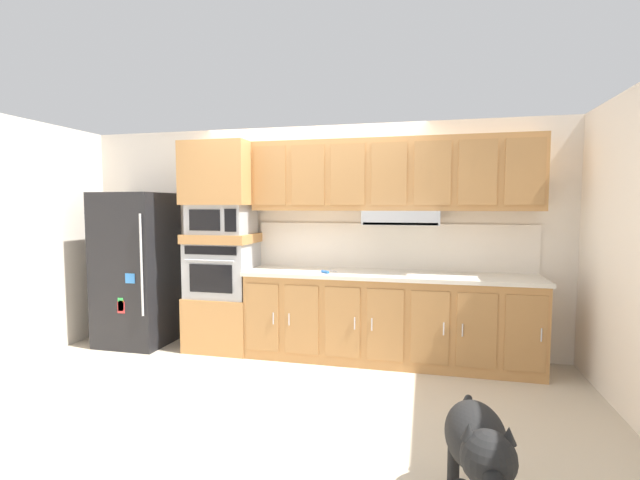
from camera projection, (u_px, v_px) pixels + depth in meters
ground_plane at (284, 380)px, 4.12m from camera, size 9.60×9.60×0.00m
back_kitchen_wall at (313, 237)px, 5.10m from camera, size 6.20×0.12×2.50m
side_panel_left at (29, 240)px, 4.67m from camera, size 0.12×7.10×2.50m
side_panel_right at (634, 253)px, 3.37m from camera, size 0.12×7.10×2.50m
refrigerator at (137, 269)px, 5.18m from camera, size 0.76×0.73×1.76m
oven_base_cabinet at (224, 322)px, 5.05m from camera, size 0.74×0.62×0.60m
built_in_oven at (223, 269)px, 5.00m from camera, size 0.70×0.62×0.60m
appliance_mid_shelf at (222, 238)px, 4.97m from camera, size 0.74×0.62×0.10m
microwave at (222, 219)px, 4.95m from camera, size 0.64×0.54×0.32m
appliance_upper_cabinet at (221, 174)px, 4.92m from camera, size 0.74×0.62×0.68m
lower_cabinet_run at (388, 319)px, 4.60m from camera, size 2.95×0.63×0.88m
countertop_slab at (388, 275)px, 4.57m from camera, size 2.99×0.64×0.04m
backsplash_panel at (391, 246)px, 4.83m from camera, size 2.99×0.02×0.50m
upper_cabinet_with_hood at (391, 178)px, 4.61m from camera, size 2.95×0.48×0.88m
screwdriver at (326, 272)px, 4.57m from camera, size 0.17×0.17×0.03m
dog at (478, 444)px, 2.22m from camera, size 0.33×0.98×0.65m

